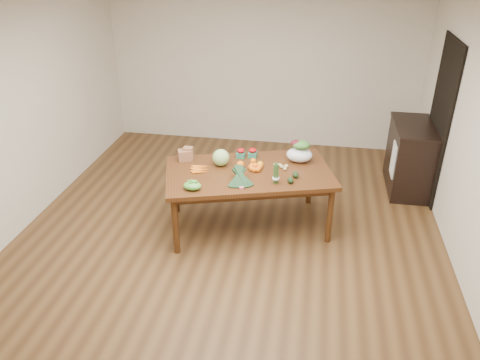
% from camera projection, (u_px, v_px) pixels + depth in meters
% --- Properties ---
extents(floor, '(6.00, 6.00, 0.00)m').
position_uv_depth(floor, '(228.00, 240.00, 5.51)').
color(floor, brown).
rests_on(floor, ground).
extents(room_walls, '(5.02, 6.02, 2.70)m').
position_uv_depth(room_walls, '(226.00, 133.00, 4.87)').
color(room_walls, silver).
rests_on(room_walls, floor).
extents(dining_table, '(2.13, 1.57, 0.75)m').
position_uv_depth(dining_table, '(249.00, 199.00, 5.61)').
color(dining_table, '#532C13').
rests_on(dining_table, floor).
extents(doorway_dark, '(0.02, 1.00, 2.10)m').
position_uv_depth(doorway_dark, '(439.00, 121.00, 6.03)').
color(doorway_dark, black).
rests_on(doorway_dark, floor).
extents(cabinet, '(0.52, 1.02, 0.94)m').
position_uv_depth(cabinet, '(409.00, 157.00, 6.42)').
color(cabinet, black).
rests_on(cabinet, floor).
extents(dish_towel, '(0.02, 0.28, 0.45)m').
position_uv_depth(dish_towel, '(393.00, 160.00, 6.17)').
color(dish_towel, white).
rests_on(dish_towel, cabinet).
extents(paper_bag, '(0.27, 0.24, 0.16)m').
position_uv_depth(paper_bag, '(185.00, 154.00, 5.66)').
color(paper_bag, '#9C6345').
rests_on(paper_bag, dining_table).
extents(cabbage, '(0.20, 0.20, 0.20)m').
position_uv_depth(cabbage, '(221.00, 158.00, 5.52)').
color(cabbage, '#A0CC76').
rests_on(cabbage, dining_table).
extents(strawberry_basket_a, '(0.13, 0.13, 0.09)m').
position_uv_depth(strawberry_basket_a, '(241.00, 154.00, 5.75)').
color(strawberry_basket_a, red).
rests_on(strawberry_basket_a, dining_table).
extents(strawberry_basket_b, '(0.13, 0.13, 0.09)m').
position_uv_depth(strawberry_basket_b, '(253.00, 154.00, 5.75)').
color(strawberry_basket_b, red).
rests_on(strawberry_basket_b, dining_table).
extents(orange_a, '(0.09, 0.09, 0.09)m').
position_uv_depth(orange_a, '(240.00, 165.00, 5.48)').
color(orange_a, orange).
rests_on(orange_a, dining_table).
extents(orange_b, '(0.07, 0.07, 0.07)m').
position_uv_depth(orange_b, '(253.00, 161.00, 5.58)').
color(orange_b, orange).
rests_on(orange_b, dining_table).
extents(orange_c, '(0.08, 0.08, 0.08)m').
position_uv_depth(orange_c, '(260.00, 164.00, 5.50)').
color(orange_c, '#F0A10E').
rests_on(orange_c, dining_table).
extents(mandarin_cluster, '(0.22, 0.22, 0.10)m').
position_uv_depth(mandarin_cluster, '(255.00, 166.00, 5.43)').
color(mandarin_cluster, '#FF640F').
rests_on(mandarin_cluster, dining_table).
extents(carrots, '(0.27, 0.27, 0.03)m').
position_uv_depth(carrots, '(201.00, 169.00, 5.45)').
color(carrots, orange).
rests_on(carrots, dining_table).
extents(snap_pea_bag, '(0.20, 0.15, 0.09)m').
position_uv_depth(snap_pea_bag, '(192.00, 186.00, 5.02)').
color(snap_pea_bag, green).
rests_on(snap_pea_bag, dining_table).
extents(kale_bunch, '(0.42, 0.48, 0.16)m').
position_uv_depth(kale_bunch, '(240.00, 178.00, 5.11)').
color(kale_bunch, '#16321B').
rests_on(kale_bunch, dining_table).
extents(asparagus_bundle, '(0.11, 0.13, 0.26)m').
position_uv_depth(asparagus_bundle, '(276.00, 173.00, 5.11)').
color(asparagus_bundle, '#4F7F3A').
rests_on(asparagus_bundle, dining_table).
extents(potato_a, '(0.05, 0.04, 0.04)m').
position_uv_depth(potato_a, '(275.00, 168.00, 5.46)').
color(potato_a, '#D2C279').
rests_on(potato_a, dining_table).
extents(potato_b, '(0.05, 0.04, 0.04)m').
position_uv_depth(potato_b, '(285.00, 169.00, 5.44)').
color(potato_b, tan).
rests_on(potato_b, dining_table).
extents(potato_c, '(0.05, 0.04, 0.04)m').
position_uv_depth(potato_c, '(282.00, 167.00, 5.49)').
color(potato_c, tan).
rests_on(potato_c, dining_table).
extents(potato_d, '(0.05, 0.04, 0.04)m').
position_uv_depth(potato_d, '(280.00, 165.00, 5.53)').
color(potato_d, '#CABE74').
rests_on(potato_d, dining_table).
extents(potato_e, '(0.05, 0.04, 0.04)m').
position_uv_depth(potato_e, '(286.00, 166.00, 5.50)').
color(potato_e, '#D4C67A').
rests_on(potato_e, dining_table).
extents(avocado_a, '(0.09, 0.11, 0.06)m').
position_uv_depth(avocado_a, '(290.00, 180.00, 5.16)').
color(avocado_a, black).
rests_on(avocado_a, dining_table).
extents(avocado_b, '(0.09, 0.12, 0.07)m').
position_uv_depth(avocado_b, '(296.00, 175.00, 5.28)').
color(avocado_b, black).
rests_on(avocado_b, dining_table).
extents(salad_bag, '(0.37, 0.32, 0.24)m').
position_uv_depth(salad_bag, '(300.00, 152.00, 5.61)').
color(salad_bag, silver).
rests_on(salad_bag, dining_table).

